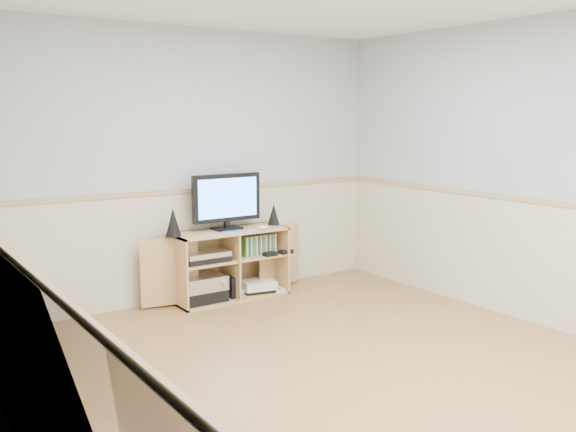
% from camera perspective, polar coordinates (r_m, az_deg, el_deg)
% --- Properties ---
extents(room, '(4.04, 4.54, 2.54)m').
position_cam_1_polar(room, '(4.17, 3.54, 2.10)').
color(room, tan).
rests_on(room, ground).
extents(media_cabinet, '(1.70, 0.41, 0.65)m').
position_cam_1_polar(media_cabinet, '(6.10, -5.40, -4.14)').
color(media_cabinet, tan).
rests_on(media_cabinet, floor).
extents(monitor, '(0.69, 0.18, 0.52)m').
position_cam_1_polar(monitor, '(5.99, -5.47, 1.48)').
color(monitor, black).
rests_on(monitor, media_cabinet).
extents(speaker_left, '(0.14, 0.14, 0.26)m').
position_cam_1_polar(speaker_left, '(5.75, -10.17, -0.53)').
color(speaker_left, black).
rests_on(speaker_left, media_cabinet).
extents(speaker_right, '(0.11, 0.11, 0.21)m').
position_cam_1_polar(speaker_right, '(6.25, -1.28, 0.17)').
color(speaker_right, black).
rests_on(speaker_right, media_cabinet).
extents(keyboard, '(0.30, 0.14, 0.01)m').
position_cam_1_polar(keyboard, '(5.89, -4.34, -1.39)').
color(keyboard, silver).
rests_on(keyboard, media_cabinet).
extents(mouse, '(0.11, 0.09, 0.04)m').
position_cam_1_polar(mouse, '(6.02, -2.22, -1.03)').
color(mouse, white).
rests_on(mouse, media_cabinet).
extents(av_components, '(0.51, 0.31, 0.47)m').
position_cam_1_polar(av_components, '(5.95, -7.64, -5.64)').
color(av_components, black).
rests_on(av_components, media_cabinet).
extents(game_consoles, '(0.46, 0.32, 0.11)m').
position_cam_1_polar(game_consoles, '(6.25, -2.81, -6.26)').
color(game_consoles, white).
rests_on(game_consoles, media_cabinet).
extents(game_cases, '(0.34, 0.13, 0.19)m').
position_cam_1_polar(game_cases, '(6.16, -2.72, -2.54)').
color(game_cases, '#3F8C3F').
rests_on(game_cases, media_cabinet).
extents(wall_outlet, '(0.12, 0.03, 0.12)m').
position_cam_1_polar(wall_outlet, '(6.56, -0.52, -0.78)').
color(wall_outlet, white).
rests_on(wall_outlet, wall_back).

